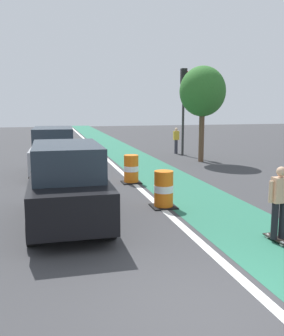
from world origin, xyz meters
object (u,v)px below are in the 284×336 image
(traffic_barrel_front, at_px, (164,190))
(pedestrian_crossing, at_px, (176,140))
(street_tree_sidewalk, at_px, (203,92))
(parked_suv_second, at_px, (54,151))
(traffic_light_corner, at_px, (184,96))
(traffic_barrel_mid, at_px, (131,169))
(skateboarder_on_lane, at_px, (280,202))
(parked_suv_nearest, at_px, (68,183))

(traffic_barrel_front, height_order, pedestrian_crossing, pedestrian_crossing)
(pedestrian_crossing, bearing_deg, street_tree_sidewalk, -87.01)
(pedestrian_crossing, distance_m, street_tree_sidewalk, 4.53)
(parked_suv_second, bearing_deg, traffic_light_corner, 31.77)
(traffic_barrel_mid, xyz_separation_m, traffic_light_corner, (4.78, 7.37, 2.97))
(skateboarder_on_lane, distance_m, traffic_light_corner, 15.03)
(traffic_light_corner, xyz_separation_m, pedestrian_crossing, (-0.14, 0.81, -2.64))
(traffic_barrel_mid, bearing_deg, traffic_barrel_front, -87.53)
(pedestrian_crossing, bearing_deg, parked_suv_second, -143.54)
(parked_suv_second, bearing_deg, skateboarder_on_lane, -64.69)
(traffic_barrel_mid, bearing_deg, skateboarder_on_lane, -76.17)
(traffic_light_corner, bearing_deg, traffic_barrel_front, -112.58)
(traffic_barrel_front, relative_size, traffic_barrel_mid, 1.00)
(traffic_barrel_front, distance_m, street_tree_sidewalk, 10.09)
(pedestrian_crossing, bearing_deg, traffic_barrel_front, -110.60)
(skateboarder_on_lane, xyz_separation_m, traffic_light_corner, (3.03, 14.50, 2.59))
(parked_suv_second, bearing_deg, street_tree_sidewalk, 14.56)
(traffic_barrel_mid, bearing_deg, pedestrian_crossing, 60.43)
(skateboarder_on_lane, height_order, traffic_barrel_front, skateboarder_on_lane)
(parked_suv_nearest, relative_size, traffic_barrel_mid, 4.23)
(traffic_barrel_mid, height_order, traffic_light_corner, traffic_light_corner)
(parked_suv_second, bearing_deg, pedestrian_crossing, 36.46)
(traffic_barrel_mid, relative_size, pedestrian_crossing, 0.68)
(street_tree_sidewalk, bearing_deg, traffic_light_corner, 90.95)
(skateboarder_on_lane, relative_size, street_tree_sidewalk, 0.34)
(skateboarder_on_lane, height_order, parked_suv_second, parked_suv_second)
(parked_suv_nearest, bearing_deg, parked_suv_second, 91.64)
(parked_suv_second, relative_size, traffic_barrel_mid, 4.28)
(traffic_barrel_front, relative_size, street_tree_sidewalk, 0.22)
(parked_suv_nearest, relative_size, traffic_barrel_front, 4.23)
(skateboarder_on_lane, relative_size, parked_suv_second, 0.36)
(skateboarder_on_lane, height_order, street_tree_sidewalk, street_tree_sidewalk)
(skateboarder_on_lane, height_order, parked_suv_nearest, parked_suv_nearest)
(traffic_light_corner, bearing_deg, parked_suv_second, -148.23)
(traffic_barrel_front, height_order, street_tree_sidewalk, street_tree_sidewalk)
(parked_suv_nearest, relative_size, parked_suv_second, 0.99)
(parked_suv_second, height_order, street_tree_sidewalk, street_tree_sidewalk)
(skateboarder_on_lane, bearing_deg, traffic_barrel_mid, 103.83)
(traffic_barrel_front, bearing_deg, skateboarder_on_lane, -64.81)
(parked_suv_second, xyz_separation_m, traffic_barrel_front, (3.02, -6.38, -0.50))
(parked_suv_nearest, relative_size, pedestrian_crossing, 2.86)
(pedestrian_crossing, height_order, street_tree_sidewalk, street_tree_sidewalk)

